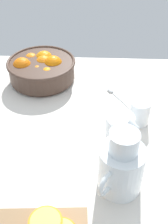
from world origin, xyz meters
The scene contains 6 objects.
ground_plane centered at (0.00, 0.00, -1.50)cm, with size 113.90×96.40×3.00cm, color silver.
fruit_bowl centered at (-15.30, 28.28, 5.36)cm, with size 27.84×27.84×10.99cm.
juice_pitcher centered at (14.22, -23.88, 7.14)cm, with size 12.40×15.12×20.33cm.
juice_glass centered at (22.42, 2.99, 3.78)cm, with size 6.96×6.96×8.76cm.
second_glass centered at (14.79, -7.82, 4.89)cm, with size 8.64×8.64×11.37cm.
spoon centered at (14.94, 18.39, 0.43)cm, with size 9.15×13.32×1.00cm.
Camera 1 is at (6.66, -72.08, 66.37)cm, focal length 45.51 mm.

